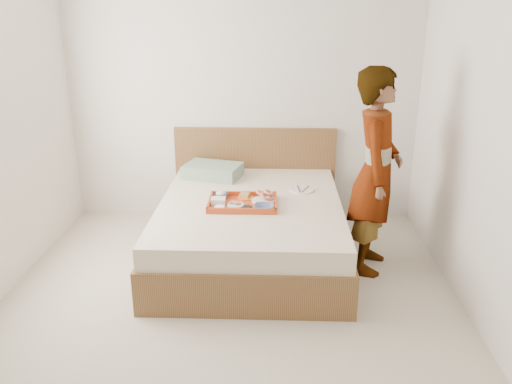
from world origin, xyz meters
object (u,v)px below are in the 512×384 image
object	(u,v)px
person	(376,172)
dinner_plate	(302,190)
tray	(243,202)
bed	(251,229)

from	to	relation	value
person	dinner_plate	bearing A→B (deg)	67.35
tray	person	world-z (taller)	person
tray	dinner_plate	size ratio (longest dim) A/B	2.59
bed	dinner_plate	size ratio (longest dim) A/B	9.03
tray	person	size ratio (longest dim) A/B	0.34
tray	person	distance (m)	1.13
bed	dinner_plate	world-z (taller)	dinner_plate
tray	person	bearing A→B (deg)	-2.51
bed	dinner_plate	bearing A→B (deg)	32.29
tray	dinner_plate	xyz separation A→B (m)	(0.52, 0.39, -0.02)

